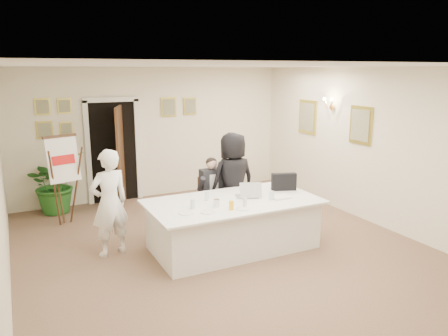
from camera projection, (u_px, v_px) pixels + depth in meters
name	position (u px, v px, depth m)	size (l,w,h in m)	color
floor	(226.00, 251.00, 6.75)	(7.00, 7.00, 0.00)	brown
ceiling	(226.00, 66.00, 6.13)	(6.00, 7.00, 0.02)	white
wall_back	(154.00, 133.00, 9.50)	(6.00, 0.10, 2.80)	white
wall_front	(427.00, 248.00, 3.39)	(6.00, 0.10, 2.80)	white
wall_right	(376.00, 147.00, 7.74)	(0.10, 7.00, 2.80)	white
doorway	(116.00, 154.00, 9.04)	(1.14, 0.86, 2.20)	black
pictures_back_wall	(116.00, 114.00, 9.03)	(3.40, 0.06, 0.80)	gold
pictures_right_wall	(332.00, 121.00, 8.70)	(0.06, 2.20, 0.80)	gold
wall_sconce	(330.00, 103.00, 8.59)	(0.20, 0.30, 0.24)	gold
conference_table	(233.00, 224.00, 6.82)	(2.64, 1.41, 0.78)	white
seated_man	(213.00, 192.00, 7.73)	(0.54, 0.58, 1.26)	black
flip_chart	(63.00, 185.00, 7.76)	(0.58, 0.43, 1.61)	#342110
standing_man	(109.00, 203.00, 6.48)	(0.59, 0.39, 1.63)	white
standing_woman	(233.00, 180.00, 7.65)	(0.83, 0.54, 1.70)	black
potted_palm	(55.00, 183.00, 8.50)	(1.06, 0.92, 1.18)	#215E1F
laptop	(247.00, 188.00, 6.91)	(0.34, 0.36, 0.28)	#B7BABC
laptop_bag	(284.00, 182.00, 7.28)	(0.41, 0.11, 0.29)	black
paper_stack	(281.00, 197.00, 6.85)	(0.30, 0.21, 0.03)	white
plate_left	(186.00, 213.00, 6.13)	(0.23, 0.23, 0.01)	white
plate_mid	(208.00, 212.00, 6.17)	(0.21, 0.21, 0.01)	white
plate_near	(243.00, 209.00, 6.31)	(0.20, 0.20, 0.01)	white
glass_a	(193.00, 204.00, 6.32)	(0.07, 0.07, 0.14)	silver
glass_b	(245.00, 203.00, 6.38)	(0.06, 0.06, 0.14)	silver
glass_c	(272.00, 196.00, 6.75)	(0.07, 0.07, 0.14)	silver
glass_d	(207.00, 196.00, 6.72)	(0.06, 0.06, 0.14)	silver
oj_glass	(231.00, 205.00, 6.27)	(0.07, 0.07, 0.13)	yellow
steel_jug	(216.00, 203.00, 6.42)	(0.09, 0.09, 0.11)	silver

